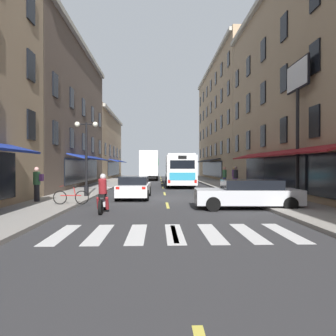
# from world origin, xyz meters

# --- Properties ---
(ground_plane) EXTENTS (34.80, 80.00, 0.10)m
(ground_plane) POSITION_xyz_m (0.00, 0.00, -0.05)
(ground_plane) COLOR #333335
(lane_centre_dashes) EXTENTS (0.14, 73.90, 0.01)m
(lane_centre_dashes) POSITION_xyz_m (0.00, -0.25, 0.00)
(lane_centre_dashes) COLOR #DBCC4C
(lane_centre_dashes) RESTS_ON ground
(crosswalk_near) EXTENTS (7.10, 2.80, 0.01)m
(crosswalk_near) POSITION_xyz_m (0.00, -10.00, 0.00)
(crosswalk_near) COLOR silver
(crosswalk_near) RESTS_ON ground
(sidewalk_left) EXTENTS (3.00, 80.00, 0.14)m
(sidewalk_left) POSITION_xyz_m (-5.90, 0.00, 0.07)
(sidewalk_left) COLOR gray
(sidewalk_left) RESTS_ON ground
(sidewalk_right) EXTENTS (3.00, 80.00, 0.14)m
(sidewalk_right) POSITION_xyz_m (5.90, 0.00, 0.07)
(sidewalk_right) COLOR gray
(sidewalk_right) RESTS_ON ground
(storefront_row_right) EXTENTS (9.44, 79.90, 16.90)m
(storefront_row_right) POSITION_xyz_m (11.38, 2.66, 7.49)
(storefront_row_right) COLOR brown
(storefront_row_right) RESTS_ON ground
(billboard_sign) EXTENTS (0.40, 2.54, 7.50)m
(billboard_sign) POSITION_xyz_m (7.05, -2.60, 5.77)
(billboard_sign) COLOR black
(billboard_sign) RESTS_ON sidewalk_right
(transit_bus) EXTENTS (2.80, 11.78, 3.05)m
(transit_bus) POSITION_xyz_m (1.66, 12.45, 1.61)
(transit_bus) COLOR silver
(transit_bus) RESTS_ON ground
(box_truck) EXTENTS (2.51, 7.06, 3.95)m
(box_truck) POSITION_xyz_m (-1.63, 23.68, 2.02)
(box_truck) COLOR #B21E19
(box_truck) RESTS_ON ground
(sedan_near) EXTENTS (1.96, 4.66, 1.30)m
(sedan_near) POSITION_xyz_m (-1.48, 33.19, 0.67)
(sedan_near) COLOR silver
(sedan_near) RESTS_ON ground
(sedan_mid) EXTENTS (4.84, 2.18, 1.34)m
(sedan_mid) POSITION_xyz_m (3.69, -4.86, 0.69)
(sedan_mid) COLOR silver
(sedan_mid) RESTS_ON ground
(sedan_far) EXTENTS (1.96, 4.38, 1.35)m
(sedan_far) POSITION_xyz_m (-1.92, -0.15, 0.69)
(sedan_far) COLOR silver
(sedan_far) RESTS_ON ground
(motorcycle_rider) EXTENTS (0.62, 2.07, 1.66)m
(motorcycle_rider) POSITION_xyz_m (-2.83, -5.78, 0.71)
(motorcycle_rider) COLOR black
(motorcycle_rider) RESTS_ON ground
(bicycle_near) EXTENTS (1.71, 0.48, 0.91)m
(bicycle_near) POSITION_xyz_m (-4.65, -4.09, 0.50)
(bicycle_near) COLOR black
(bicycle_near) RESTS_ON sidewalk_left
(pedestrian_near) EXTENTS (0.51, 0.36, 1.79)m
(pedestrian_near) POSITION_xyz_m (-6.78, -2.71, 1.09)
(pedestrian_near) COLOR black
(pedestrian_near) RESTS_ON sidewalk_left
(pedestrian_mid) EXTENTS (0.36, 0.36, 1.72)m
(pedestrian_mid) POSITION_xyz_m (6.73, 10.10, 1.03)
(pedestrian_mid) COLOR #66387F
(pedestrian_mid) RESTS_ON sidewalk_right
(pedestrian_far) EXTENTS (0.36, 0.36, 1.80)m
(pedestrian_far) POSITION_xyz_m (5.69, 5.27, 1.07)
(pedestrian_far) COLOR #66387F
(pedestrian_far) RESTS_ON sidewalk_right
(pedestrian_rear) EXTENTS (0.36, 0.36, 1.74)m
(pedestrian_rear) POSITION_xyz_m (5.31, 7.68, 1.04)
(pedestrian_rear) COLOR navy
(pedestrian_rear) RESTS_ON sidewalk_right
(street_lamp_twin) EXTENTS (1.42, 0.32, 4.57)m
(street_lamp_twin) POSITION_xyz_m (-4.89, 0.18, 2.69)
(street_lamp_twin) COLOR black
(street_lamp_twin) RESTS_ON sidewalk_left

